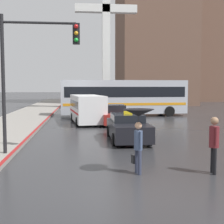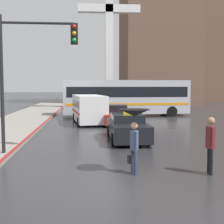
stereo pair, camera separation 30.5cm
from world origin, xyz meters
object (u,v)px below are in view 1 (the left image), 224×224
(sedan_red, at_px, (114,115))
(taxi, at_px, (128,128))
(pedestrian_man, at_px, (214,140))
(traffic_light, at_px, (34,60))
(monument_cross, at_px, (106,31))
(ambulance_van, at_px, (87,108))
(city_bus, at_px, (124,96))
(pedestrian_with_umbrella, at_px, (138,122))

(sedan_red, bearing_deg, taxi, 89.84)
(pedestrian_man, distance_m, traffic_light, 7.30)
(monument_cross, bearing_deg, ambulance_van, -100.90)
(pedestrian_man, bearing_deg, city_bus, -173.16)
(sedan_red, xyz_separation_m, pedestrian_man, (1.75, -13.28, 0.44))
(ambulance_van, distance_m, city_bus, 6.55)
(sedan_red, distance_m, ambulance_van, 2.27)
(taxi, bearing_deg, ambulance_van, -76.29)
(city_bus, relative_size, traffic_light, 2.14)
(pedestrian_with_umbrella, bearing_deg, traffic_light, 37.14)
(sedan_red, relative_size, monument_cross, 0.25)
(traffic_light, xyz_separation_m, monument_cross, (4.89, 24.63, 5.51))
(monument_cross, bearing_deg, taxi, -91.79)
(pedestrian_man, height_order, traffic_light, traffic_light)
(traffic_light, bearing_deg, city_bus, 70.53)
(sedan_red, bearing_deg, traffic_light, 67.28)
(city_bus, distance_m, monument_cross, 10.99)
(sedan_red, xyz_separation_m, pedestrian_with_umbrella, (-0.65, -13.05, 1.01))
(sedan_red, xyz_separation_m, city_bus, (1.64, 6.49, 1.21))
(ambulance_van, bearing_deg, traffic_light, 71.07)
(ambulance_van, height_order, city_bus, city_bus)
(sedan_red, bearing_deg, pedestrian_man, 97.52)
(ambulance_van, xyz_separation_m, pedestrian_man, (3.69, -14.33, -0.09))
(sedan_red, bearing_deg, city_bus, -104.14)
(pedestrian_with_umbrella, distance_m, traffic_light, 5.11)
(taxi, bearing_deg, traffic_light, 38.19)
(taxi, xyz_separation_m, city_bus, (1.66, 13.31, 1.22))
(monument_cross, bearing_deg, city_bus, -82.95)
(pedestrian_with_umbrella, relative_size, pedestrian_man, 1.14)
(pedestrian_with_umbrella, bearing_deg, sedan_red, -16.79)
(ambulance_van, xyz_separation_m, pedestrian_with_umbrella, (1.29, -14.10, 0.49))
(traffic_light, bearing_deg, ambulance_van, 78.36)
(city_bus, xyz_separation_m, monument_cross, (-0.99, 7.99, 7.48))
(sedan_red, distance_m, traffic_light, 11.44)
(city_bus, relative_size, pedestrian_man, 6.51)
(taxi, bearing_deg, pedestrian_with_umbrella, 84.24)
(taxi, height_order, pedestrian_man, pedestrian_man)
(pedestrian_man, bearing_deg, monument_cross, -171.21)
(pedestrian_with_umbrella, distance_m, monument_cross, 28.61)
(pedestrian_with_umbrella, bearing_deg, pedestrian_man, -109.40)
(city_bus, bearing_deg, monument_cross, -176.60)
(taxi, height_order, traffic_light, traffic_light)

